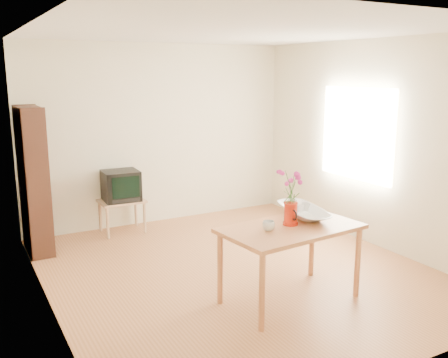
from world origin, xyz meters
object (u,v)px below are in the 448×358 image
bowl (304,192)px  television (121,185)px  mug (269,226)px  table (291,235)px  pitcher (291,214)px

bowl → television: 2.87m
mug → bowl: bearing=152.8°
table → television: 2.97m
table → pitcher: 0.20m
pitcher → mug: size_ratio=1.92×
table → pitcher: size_ratio=6.22×
mug → television: television is taller
pitcher → table: bearing=-107.1°
bowl → television: bearing=112.8°
pitcher → television: pitcher is taller
mug → television: (-0.52, 2.86, -0.12)m
pitcher → mug: pitcher is taller
table → pitcher: pitcher is taller
table → mug: mug is taller
bowl → mug: bearing=-158.1°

